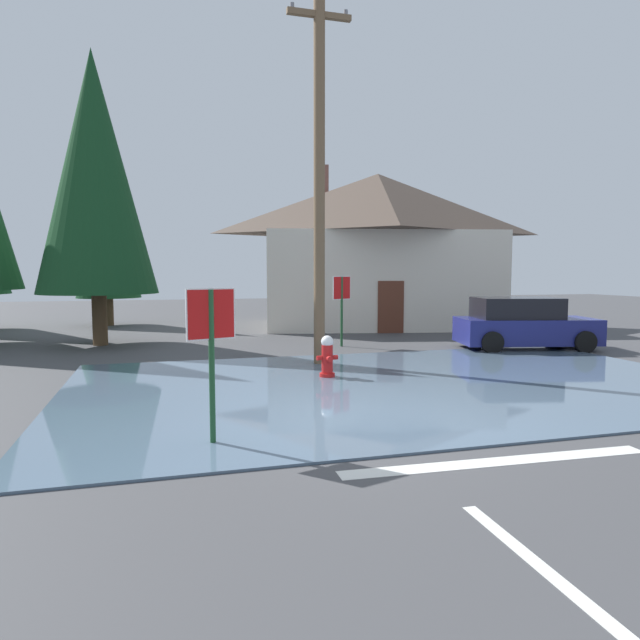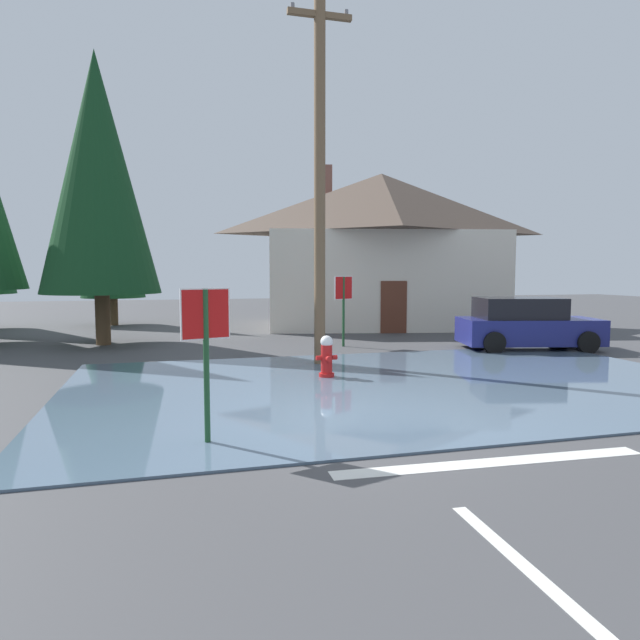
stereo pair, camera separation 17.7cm
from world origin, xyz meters
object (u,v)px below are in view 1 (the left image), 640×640
Objects in this scene: utility_pole at (319,175)px; house at (377,247)px; pine_tree_far_center at (95,173)px; parked_car at (523,324)px; pine_tree_mid_left at (107,234)px; stop_sign_far at (342,296)px; stop_sign_near at (211,334)px; fire_hydrant at (327,357)px.

utility_pole reaches higher than house.
pine_tree_far_center reaches higher than house.
pine_tree_mid_left reaches higher than parked_car.
pine_tree_mid_left is (-7.64, 9.28, 2.41)m from stop_sign_far.
stop_sign_near is 7.47m from utility_pole.
pine_tree_far_center is (-5.74, 5.57, 0.69)m from utility_pole.
pine_tree_mid_left is at bearing 92.31° from pine_tree_far_center.
stop_sign_far is at bearing 68.45° from fire_hydrant.
utility_pole is 1.35× the size of pine_tree_mid_left.
utility_pole is 4.12× the size of stop_sign_far.
house is (5.26, 9.30, -1.35)m from utility_pole.
house is (3.63, 6.15, 1.82)m from stop_sign_far.
fire_hydrant is at bearing -53.58° from pine_tree_far_center.
utility_pole is at bearing -117.27° from stop_sign_far.
stop_sign_far is (1.95, 4.93, 1.11)m from fire_hydrant.
stop_sign_far is 0.51× the size of parked_car.
parked_car is (5.17, -2.05, -0.83)m from stop_sign_far.
fire_hydrant is at bearing 55.32° from stop_sign_near.
stop_sign_far is at bearing -120.57° from house.
parked_car is 14.10m from pine_tree_far_center.
utility_pole reaches higher than pine_tree_mid_left.
house is 1.67× the size of pine_tree_mid_left.
parked_car is (7.11, 2.88, 0.28)m from fire_hydrant.
pine_tree_far_center is at bearing 102.48° from stop_sign_near.
pine_tree_mid_left is at bearing 129.47° from stop_sign_far.
stop_sign_near is 0.32× the size of pine_tree_mid_left.
parked_car is at bearing -19.60° from pine_tree_far_center.
parked_car is (1.53, -8.20, -2.65)m from house.
pine_tree_far_center is at bearing 161.87° from stop_sign_far.
stop_sign_near is at bearing -118.32° from utility_pole.
stop_sign_near is at bearing -119.03° from house.
stop_sign_far is at bearing -50.53° from pine_tree_mid_left.
parked_car is 0.47× the size of pine_tree_far_center.
utility_pole is at bearing 79.74° from fire_hydrant.
fire_hydrant is (2.87, 4.15, -1.05)m from stop_sign_near.
utility_pole reaches higher than stop_sign_far.
pine_tree_far_center is (-12.53, 4.46, 4.69)m from parked_car.
fire_hydrant is 0.14× the size of pine_tree_mid_left.
pine_tree_far_center is at bearing 160.40° from parked_car.
fire_hydrant is at bearing -157.95° from parked_car.
utility_pole reaches higher than parked_car.
pine_tree_mid_left is at bearing 98.74° from stop_sign_near.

